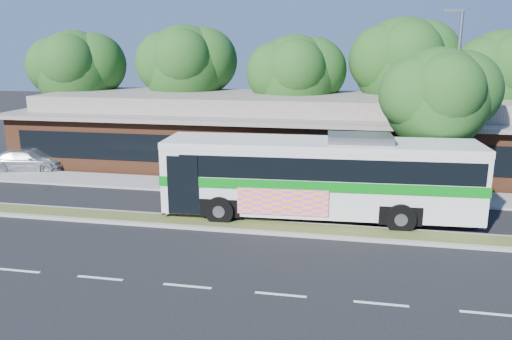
{
  "coord_description": "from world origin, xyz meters",
  "views": [
    {
      "loc": [
        4.89,
        -18.84,
        7.37
      ],
      "look_at": [
        0.76,
        2.65,
        2.0
      ],
      "focal_mm": 35.0,
      "sensor_mm": 36.0,
      "label": 1
    }
  ],
  "objects_px": {
    "sidewalk_tree": "(444,97)",
    "lamp_post": "(453,102)",
    "sedan": "(27,160)",
    "transit_bus": "(320,172)"
  },
  "relations": [
    {
      "from": "sedan",
      "to": "sidewalk_tree",
      "type": "height_order",
      "value": "sidewalk_tree"
    },
    {
      "from": "sidewalk_tree",
      "to": "transit_bus",
      "type": "bearing_deg",
      "value": -144.68
    },
    {
      "from": "transit_bus",
      "to": "sidewalk_tree",
      "type": "distance_m",
      "value": 7.4
    },
    {
      "from": "lamp_post",
      "to": "sidewalk_tree",
      "type": "xyz_separation_m",
      "value": [
        -0.37,
        0.32,
        0.19
      ]
    },
    {
      "from": "sedan",
      "to": "transit_bus",
      "type": "bearing_deg",
      "value": -120.36
    },
    {
      "from": "lamp_post",
      "to": "transit_bus",
      "type": "distance_m",
      "value": 7.45
    },
    {
      "from": "lamp_post",
      "to": "sidewalk_tree",
      "type": "height_order",
      "value": "lamp_post"
    },
    {
      "from": "sidewalk_tree",
      "to": "lamp_post",
      "type": "bearing_deg",
      "value": -40.84
    },
    {
      "from": "sedan",
      "to": "sidewalk_tree",
      "type": "xyz_separation_m",
      "value": [
        23.75,
        -1.48,
        4.44
      ]
    },
    {
      "from": "transit_bus",
      "to": "sidewalk_tree",
      "type": "relative_size",
      "value": 1.84
    }
  ]
}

